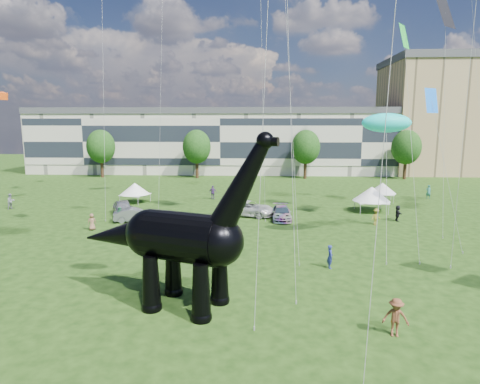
{
  "coord_description": "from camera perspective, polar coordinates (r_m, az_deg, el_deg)",
  "views": [
    {
      "loc": [
        -0.56,
        -20.72,
        9.86
      ],
      "look_at": [
        -1.9,
        8.0,
        5.0
      ],
      "focal_mm": 30.0,
      "sensor_mm": 36.0,
      "label": 1
    }
  ],
  "objects": [
    {
      "name": "car_white",
      "position": [
        43.76,
        1.17,
        -2.33
      ],
      "size": [
        6.45,
        4.44,
        1.64
      ],
      "primitive_type": "imported",
      "rotation": [
        0.0,
        0.0,
        1.25
      ],
      "color": "silver",
      "rests_on": "ground"
    },
    {
      "name": "car_grey",
      "position": [
        42.56,
        -14.72,
        -3.16
      ],
      "size": [
        4.48,
        2.46,
        1.4
      ],
      "primitive_type": "imported",
      "rotation": [
        0.0,
        0.0,
        1.81
      ],
      "color": "slate",
      "rests_on": "ground"
    },
    {
      "name": "gazebo_near",
      "position": [
        47.92,
        18.21,
        -0.29
      ],
      "size": [
        4.24,
        4.24,
        2.89
      ],
      "rotation": [
        0.0,
        0.0,
        -0.02
      ],
      "color": "white",
      "rests_on": "ground"
    },
    {
      "name": "car_silver",
      "position": [
        45.68,
        -16.31,
        -2.21
      ],
      "size": [
        3.78,
        5.19,
        1.64
      ],
      "primitive_type": "imported",
      "rotation": [
        0.0,
        0.0,
        0.43
      ],
      "color": "#B2B2B6",
      "rests_on": "ground"
    },
    {
      "name": "car_dark",
      "position": [
        42.21,
        5.92,
        -2.99
      ],
      "size": [
        1.96,
        4.81,
        1.39
      ],
      "primitive_type": "imported",
      "rotation": [
        0.0,
        0.0,
        0.0
      ],
      "color": "#595960",
      "rests_on": "ground"
    },
    {
      "name": "terrace_row",
      "position": [
        83.14,
        -2.48,
        6.93
      ],
      "size": [
        78.0,
        11.0,
        12.0
      ],
      "primitive_type": "cube",
      "color": "beige",
      "rests_on": "ground"
    },
    {
      "name": "ground",
      "position": [
        22.95,
        3.97,
        -15.87
      ],
      "size": [
        220.0,
        220.0,
        0.0
      ],
      "primitive_type": "plane",
      "color": "#16330C",
      "rests_on": "ground"
    },
    {
      "name": "dinosaur_sculpture",
      "position": [
        22.02,
        -9.02,
        -6.66
      ],
      "size": [
        11.94,
        5.77,
        9.91
      ],
      "rotation": [
        0.0,
        0.0,
        -0.35
      ],
      "color": "black",
      "rests_on": "ground"
    },
    {
      "name": "apartment_block",
      "position": [
        94.84,
        28.39,
        9.15
      ],
      "size": [
        28.0,
        18.0,
        22.0
      ],
      "primitive_type": "cube",
      "color": "tan",
      "rests_on": "ground"
    },
    {
      "name": "gazebo_left",
      "position": [
        52.47,
        -14.73,
        0.44
      ],
      "size": [
        4.63,
        4.63,
        2.56
      ],
      "rotation": [
        0.0,
        0.0,
        -0.32
      ],
      "color": "white",
      "rests_on": "ground"
    },
    {
      "name": "tree_mid_right",
      "position": [
        74.3,
        9.35,
        6.72
      ],
      "size": [
        5.2,
        5.2,
        9.44
      ],
      "color": "#382314",
      "rests_on": "ground"
    },
    {
      "name": "tree_far_left",
      "position": [
        79.46,
        -19.2,
        6.49
      ],
      "size": [
        5.2,
        5.2,
        9.44
      ],
      "color": "#382314",
      "rests_on": "ground"
    },
    {
      "name": "visitors",
      "position": [
        38.17,
        1.91,
        -4.03
      ],
      "size": [
        52.77,
        36.98,
        1.87
      ],
      "color": "gray",
      "rests_on": "ground"
    },
    {
      "name": "tree_mid_left",
      "position": [
        74.69,
        -6.18,
        6.8
      ],
      "size": [
        5.2,
        5.2,
        9.44
      ],
      "color": "#382314",
      "rests_on": "ground"
    },
    {
      "name": "gazebo_far",
      "position": [
        55.06,
        19.59,
        0.51
      ],
      "size": [
        4.03,
        4.03,
        2.42
      ],
      "rotation": [
        0.0,
        0.0,
        -0.18
      ],
      "color": "silver",
      "rests_on": "ground"
    },
    {
      "name": "tree_far_right",
      "position": [
        78.44,
        22.61,
        6.26
      ],
      "size": [
        5.2,
        5.2,
        9.44
      ],
      "color": "#382314",
      "rests_on": "ground"
    }
  ]
}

